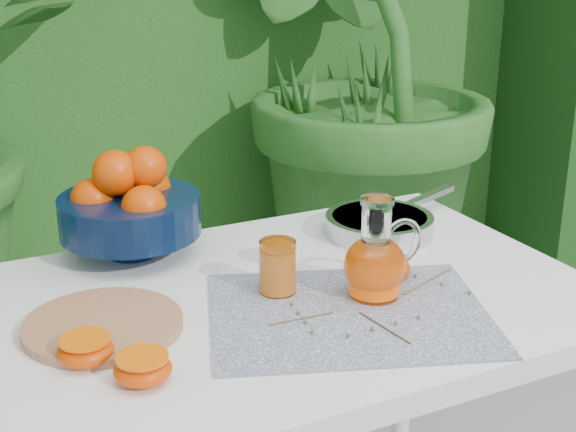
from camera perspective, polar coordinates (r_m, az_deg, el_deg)
name	(u,v)px	position (r m, az deg, el deg)	size (l,w,h in m)	color
potted_plant_right	(345,60)	(2.72, 4.09, 11.00)	(1.83, 1.83, 1.83)	#2A591E
white_table	(293,335)	(1.40, 0.37, -8.43)	(1.00, 0.70, 0.75)	white
placemat	(349,313)	(1.29, 4.35, -6.93)	(0.44, 0.34, 0.00)	#0D1B4D
cutting_board	(103,325)	(1.27, -13.01, -7.57)	(0.24, 0.24, 0.02)	#AD734E
fruit_bowl	(129,206)	(1.51, -11.26, 0.71)	(0.30, 0.30, 0.21)	black
juice_pitcher	(376,262)	(1.33, 6.27, -3.29)	(0.15, 0.11, 0.17)	white
juice_tumbler	(278,268)	(1.34, -0.74, -3.72)	(0.06, 0.06, 0.09)	white
saute_pan	(380,223)	(1.62, 6.58, -0.53)	(0.40, 0.28, 0.04)	#B4B4B8
orange_halves	(220,323)	(1.22, -4.85, -7.62)	(0.65, 0.25, 0.04)	#D93F02
thyme_sprigs	(376,306)	(1.30, 6.28, -6.37)	(0.38, 0.25, 0.01)	brown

